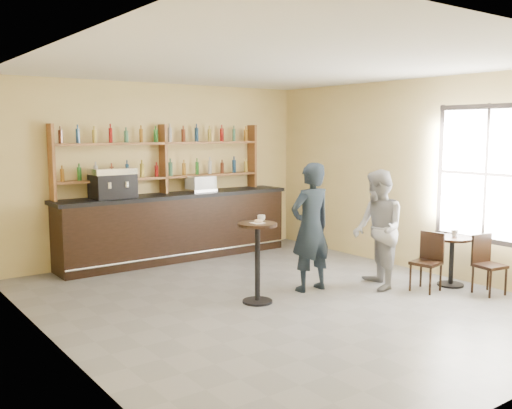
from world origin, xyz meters
TOP-DOWN VIEW (x-y plane):
  - floor at (0.00, 0.00)m, footprint 7.00×7.00m
  - ceiling at (0.00, 0.00)m, footprint 7.00×7.00m
  - wall_back at (0.00, 3.50)m, footprint 7.00×0.00m
  - wall_left at (-3.00, 0.00)m, footprint 0.00×7.00m
  - wall_right at (3.00, 0.00)m, footprint 0.00×7.00m
  - window_pane at (2.99, -1.20)m, footprint 0.00×2.00m
  - window_frame at (2.99, -1.20)m, footprint 0.04×1.70m
  - shelf_unit at (0.00, 3.37)m, footprint 4.00×0.26m
  - liquor_bottles at (0.00, 3.37)m, footprint 3.68×0.10m
  - bar_counter at (0.13, 3.15)m, footprint 4.48×0.87m
  - espresso_machine at (-1.07, 3.15)m, footprint 0.73×0.48m
  - pastry_case at (0.65, 3.15)m, footprint 0.50×0.41m
  - pedestal_table at (-0.28, 0.11)m, footprint 0.70×0.70m
  - napkin at (-0.28, 0.11)m, footprint 0.16×0.16m
  - donut at (-0.27, 0.10)m, footprint 0.15×0.15m
  - cup_pedestal at (-0.14, 0.21)m, footprint 0.14×0.14m
  - man_main at (0.71, 0.15)m, footprint 0.70×0.48m
  - cafe_table at (2.60, -0.94)m, footprint 0.63×0.63m
  - cup_cafe at (2.65, -0.94)m, footprint 0.13×0.13m
  - chair_west at (2.05, -0.89)m, footprint 0.43×0.43m
  - chair_south at (2.65, -1.54)m, footprint 0.43×0.43m
  - patron_second at (1.59, -0.36)m, footprint 1.00×1.08m

SIDE VIEW (x-z plane):
  - floor at x=0.00m, z-range 0.00..0.00m
  - cafe_table at x=2.60m, z-range 0.00..0.75m
  - chair_south at x=2.65m, z-range 0.00..0.85m
  - chair_west at x=2.05m, z-range 0.00..0.86m
  - pedestal_table at x=-0.28m, z-range 0.00..1.11m
  - bar_counter at x=0.13m, z-range 0.00..1.21m
  - cup_cafe at x=2.65m, z-range 0.75..0.85m
  - patron_second at x=1.59m, z-range 0.00..1.78m
  - man_main at x=0.71m, z-range 0.00..1.89m
  - napkin at x=-0.28m, z-range 1.11..1.11m
  - donut at x=-0.27m, z-range 1.11..1.15m
  - cup_pedestal at x=-0.14m, z-range 1.11..1.19m
  - pastry_case at x=0.65m, z-range 1.21..1.51m
  - espresso_machine at x=-1.07m, z-range 1.21..1.72m
  - wall_back at x=0.00m, z-range -1.90..5.10m
  - wall_left at x=-3.00m, z-range -1.90..5.10m
  - wall_right at x=3.00m, z-range -1.90..5.10m
  - window_frame at x=2.99m, z-range 0.65..2.75m
  - window_pane at x=2.99m, z-range 0.70..2.70m
  - shelf_unit at x=0.00m, z-range 1.11..2.51m
  - liquor_bottles at x=0.00m, z-range 1.48..2.48m
  - ceiling at x=0.00m, z-range 3.20..3.20m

